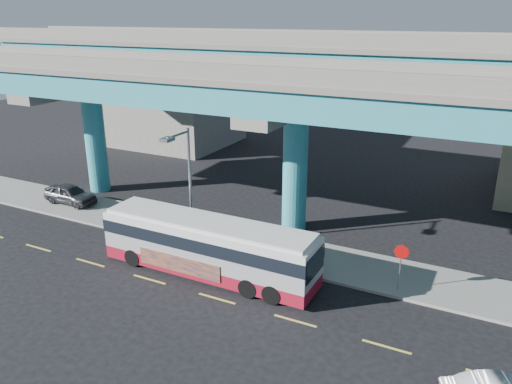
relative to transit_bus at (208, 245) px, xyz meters
The scene contains 9 objects.
ground 2.81m from the transit_bus, 44.72° to the right, with size 120.00×120.00×0.00m, color black.
sidewalk 4.49m from the transit_bus, 67.29° to the left, with size 70.00×4.00×0.15m, color gray.
lane_markings 2.99m from the transit_bus, 49.59° to the right, with size 58.00×0.12×0.01m.
viaduct 10.73m from the transit_bus, 77.75° to the left, with size 52.00×12.40×11.70m.
building_concrete 29.10m from the transit_bus, 129.37° to the left, with size 12.00×10.00×9.00m, color gray.
transit_bus is the anchor object (origin of this frame).
parked_car 14.45m from the transit_bus, 164.03° to the left, with size 3.97×1.61×1.35m, color #313237.
street_lamp 4.38m from the transit_bus, 144.35° to the left, with size 0.50×2.27×6.80m.
stop_sign 9.47m from the transit_bus, 15.74° to the left, with size 0.71×0.12×2.37m.
Camera 1 is at (10.92, -17.74, 12.72)m, focal length 35.00 mm.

